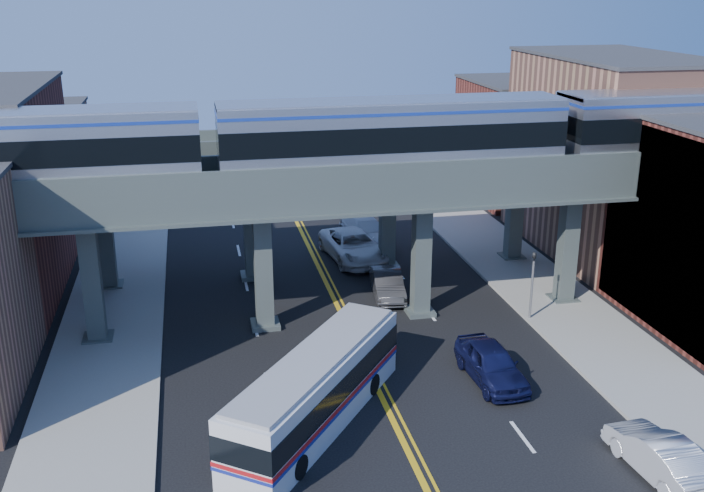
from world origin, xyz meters
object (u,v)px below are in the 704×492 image
Objects in this scene: stop_sign at (372,328)px; transit_train at (392,134)px; transit_bus at (316,390)px; car_lane_a at (491,364)px; car_parked_curb at (659,455)px; traffic_signal at (533,278)px; car_lane_b at (388,284)px; car_lane_d at (366,231)px; car_lane_c at (353,246)px.

transit_train is at bearing 67.65° from stop_sign.
car_lane_a is (7.90, 1.86, -0.61)m from transit_bus.
stop_sign is 12.87m from car_parked_curb.
traffic_signal reaches higher than car_lane_b.
transit_bus is 8.14m from car_lane_a.
stop_sign is 5.39m from car_lane_a.
car_parked_curb is (4.36, -26.92, -0.09)m from car_lane_d.
transit_bus is 13.40m from car_lane_b.
transit_bus is at bearing -31.80° from car_parked_curb.
stop_sign reaches higher than car_lane_c.
car_parked_curb is (5.79, -15.15, -8.66)m from transit_train.
traffic_signal reaches higher than car_lane_a.
car_parked_curb is at bearing -69.50° from car_lane_a.
stop_sign is at bearing -105.60° from car_lane_c.
car_lane_a is at bearing -93.27° from car_lane_d.
car_lane_d is at bearing 91.02° from car_lane_a.
traffic_signal is 0.89× the size of car_parked_curb.
car_lane_a is 10.36m from car_lane_b.
stop_sign is 0.55× the size of car_lane_a.
transit_bus is at bearing -114.33° from car_lane_d.
car_lane_a reaches higher than car_lane_b.
traffic_signal is at bearing -99.16° from car_parked_curb.
car_lane_c is (-0.59, 6.28, 0.15)m from car_lane_b.
car_parked_curb is (11.10, -5.72, -0.67)m from transit_bus.
traffic_signal is at bearing -64.97° from car_lane_c.
car_lane_b is at bearing 10.35° from transit_bus.
transit_train is 19.36× the size of stop_sign.
traffic_signal is at bearing -22.11° from transit_bus.
car_parked_curb is (7.84, -10.15, -1.00)m from stop_sign.
car_lane_d is (1.44, 2.90, -0.03)m from car_lane_c.
car_lane_d is (1.43, 11.77, -8.57)m from transit_train.
car_lane_c is at bearing 20.29° from transit_bus.
car_lane_c is (-0.01, 8.87, -8.54)m from transit_train.
traffic_signal is at bearing 50.21° from car_lane_a.
traffic_signal is 0.93× the size of car_lane_b.
transit_bus is at bearing -119.39° from transit_train.
transit_train is 9.08m from car_lane_b.
stop_sign is at bearing -112.35° from transit_train.
car_lane_c is (-6.86, 10.87, -1.42)m from traffic_signal.
stop_sign is 8.10m from car_lane_b.
transit_bus reaches higher than car_lane_d.
traffic_signal is 13.28m from car_parked_curb.
transit_train reaches higher than stop_sign.
car_lane_b is at bearing 70.89° from stop_sign.
car_lane_d is at bearing -85.36° from car_parked_curb.
car_lane_b is 6.31m from car_lane_c.
car_lane_b is at bearing -78.18° from car_parked_curb.
car_lane_a is 16.65m from car_lane_c.
car_lane_c is at bearing -123.11° from car_lane_d.
car_lane_d is at bearing 18.80° from transit_bus.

